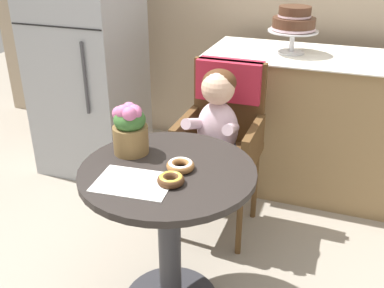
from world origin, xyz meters
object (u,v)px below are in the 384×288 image
at_px(wicker_chair, 224,121).
at_px(refrigerator, 86,50).
at_px(cafe_table, 169,212).
at_px(donut_front, 180,165).
at_px(seated_child, 216,125).
at_px(flower_vase, 130,127).
at_px(donut_mid, 171,179).
at_px(tiered_cake_stand, 294,22).

relative_size(wicker_chair, refrigerator, 0.56).
relative_size(cafe_table, refrigerator, 0.42).
bearing_deg(donut_front, seated_child, 92.77).
distance_m(cafe_table, refrigerator, 1.56).
relative_size(seated_child, flower_vase, 3.26).
bearing_deg(donut_mid, donut_front, 93.31).
bearing_deg(cafe_table, tiered_cake_stand, 78.11).
bearing_deg(flower_vase, donut_front, -15.37).
distance_m(wicker_chair, donut_front, 0.72).
distance_m(cafe_table, wicker_chair, 0.74).
bearing_deg(cafe_table, donut_front, 13.67).
relative_size(seated_child, refrigerator, 0.43).
height_order(seated_child, tiered_cake_stand, tiered_cake_stand).
distance_m(donut_front, refrigerator, 1.55).
distance_m(cafe_table, flower_vase, 0.40).
bearing_deg(flower_vase, donut_mid, -35.48).
xyz_separation_m(cafe_table, wicker_chair, (0.02, 0.73, 0.13)).
height_order(cafe_table, refrigerator, refrigerator).
bearing_deg(donut_mid, refrigerator, 132.62).
relative_size(donut_front, flower_vase, 0.51).
bearing_deg(wicker_chair, refrigerator, 157.03).
height_order(wicker_chair, seated_child, seated_child).
relative_size(donut_front, refrigerator, 0.07).
bearing_deg(cafe_table, wicker_chair, 88.14).
bearing_deg(flower_vase, refrigerator, 129.76).
bearing_deg(wicker_chair, seated_child, -93.96).
distance_m(cafe_table, seated_child, 0.60).
xyz_separation_m(cafe_table, tiered_cake_stand, (0.27, 1.30, 0.57)).
relative_size(cafe_table, wicker_chair, 0.75).
bearing_deg(seated_child, refrigerator, 153.92).
distance_m(wicker_chair, seated_child, 0.16).
bearing_deg(donut_front, flower_vase, 164.63).
relative_size(seated_child, donut_mid, 6.95).
bearing_deg(seated_child, donut_mid, -87.14).
distance_m(seated_child, flower_vase, 0.56).
height_order(cafe_table, donut_mid, donut_mid).
height_order(seated_child, donut_front, seated_child).
bearing_deg(tiered_cake_stand, flower_vase, -111.39).
bearing_deg(refrigerator, donut_mid, -47.38).
height_order(donut_mid, flower_vase, flower_vase).
bearing_deg(refrigerator, cafe_table, -46.33).
xyz_separation_m(donut_mid, refrigerator, (-1.11, 1.20, 0.11)).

